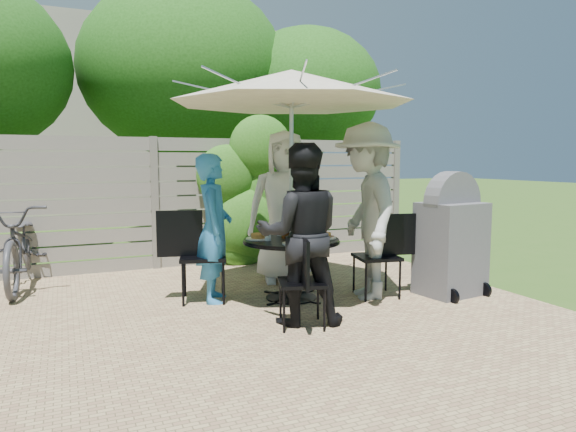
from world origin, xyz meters
name	(u,v)px	position (x,y,z in m)	size (l,w,h in m)	color
backyard_envelope	(111,119)	(0.09, 10.29, 2.61)	(60.00, 60.00, 5.00)	#34561B
patio_table	(291,257)	(1.09, 0.80, 0.47)	(1.31, 1.31, 0.68)	black
umbrella	(291,87)	(1.09, 0.80, 2.29)	(3.22, 3.22, 2.47)	silver
chair_back	(284,259)	(1.40, 1.72, 0.27)	(0.51, 0.67, 0.89)	black
person_back	(285,207)	(1.35, 1.59, 0.95)	(0.92, 0.60, 1.89)	silver
chair_left	(202,275)	(0.18, 1.11, 0.30)	(0.76, 0.59, 1.00)	black
person_left	(214,229)	(0.31, 1.06, 0.80)	(0.58, 0.38, 1.60)	#2A78B8
chair_front	(302,301)	(0.79, -0.11, 0.26)	(0.52, 0.66, 0.86)	black
person_front	(300,235)	(0.83, 0.02, 0.84)	(0.82, 0.64, 1.68)	black
chair_right	(378,273)	(2.01, 0.50, 0.28)	(0.71, 0.53, 0.94)	black
person_right	(367,212)	(1.88, 0.54, 0.97)	(1.25, 0.72, 1.93)	#A7A9A4
plate_back	(288,232)	(1.21, 1.15, 0.70)	(0.26, 0.26, 0.06)	white
plate_left	(258,237)	(0.75, 0.92, 0.70)	(0.26, 0.26, 0.06)	white
plate_front	(295,242)	(0.98, 0.46, 0.70)	(0.26, 0.26, 0.06)	white
plate_right	(324,236)	(1.44, 0.69, 0.70)	(0.26, 0.26, 0.06)	white
plate_extra	(312,241)	(1.17, 0.46, 0.70)	(0.24, 0.24, 0.06)	white
glass_back	(280,229)	(1.08, 1.08, 0.75)	(0.07, 0.07, 0.14)	silver
glass_left	(268,234)	(0.81, 0.79, 0.75)	(0.07, 0.07, 0.14)	silver
glass_front	(304,236)	(1.11, 0.52, 0.75)	(0.07, 0.07, 0.14)	silver
glass_right	(314,231)	(1.37, 0.82, 0.75)	(0.07, 0.07, 0.14)	silver
syrup_jug	(285,231)	(1.05, 0.87, 0.76)	(0.09, 0.09, 0.16)	#59280C
coffee_cup	(298,230)	(1.26, 0.98, 0.74)	(0.08, 0.08, 0.12)	#C6B293
bicycle	(23,245)	(-1.63, 2.60, 0.52)	(0.69, 1.97, 1.03)	#333338
bbq_grill	(451,240)	(2.82, 0.26, 0.64)	(0.75, 0.62, 1.40)	#545459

